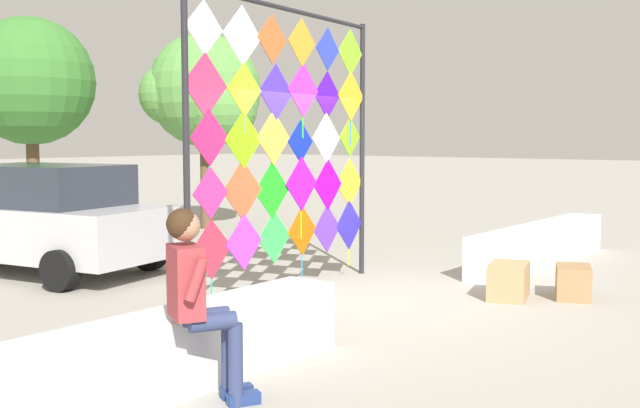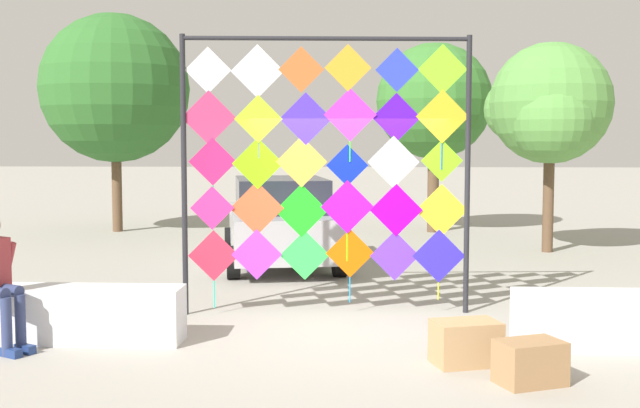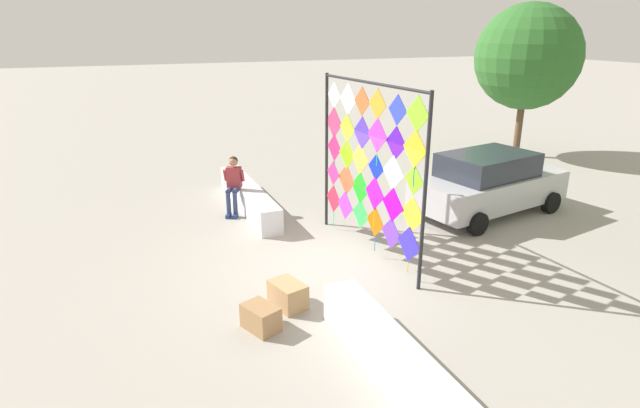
{
  "view_description": "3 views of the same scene",
  "coord_description": "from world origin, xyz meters",
  "px_view_note": "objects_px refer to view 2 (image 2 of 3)",
  "views": [
    {
      "loc": [
        -7.32,
        -4.9,
        1.96
      ],
      "look_at": [
        -0.72,
        0.22,
        1.22
      ],
      "focal_mm": 42.16,
      "sensor_mm": 36.0,
      "label": 1
    },
    {
      "loc": [
        0.15,
        -8.88,
        2.2
      ],
      "look_at": [
        -0.33,
        0.44,
        1.46
      ],
      "focal_mm": 44.0,
      "sensor_mm": 36.0,
      "label": 2
    },
    {
      "loc": [
        8.56,
        -3.62,
        4.52
      ],
      "look_at": [
        -0.69,
        0.18,
        1.05
      ],
      "focal_mm": 28.95,
      "sensor_mm": 36.0,
      "label": 3
    }
  ],
  "objects_px": {
    "kite_display_rack": "(327,157)",
    "parked_car": "(280,221)",
    "cardboard_box_large": "(466,343)",
    "tree_far_right": "(119,90)",
    "tree_palm_like": "(432,102)",
    "cardboard_box_small": "(530,363)",
    "tree_broadleaf": "(551,106)"
  },
  "relations": [
    {
      "from": "kite_display_rack",
      "to": "parked_car",
      "type": "height_order",
      "value": "kite_display_rack"
    },
    {
      "from": "cardboard_box_large",
      "to": "tree_far_right",
      "type": "distance_m",
      "value": 13.62
    },
    {
      "from": "parked_car",
      "to": "tree_palm_like",
      "type": "bearing_deg",
      "value": 59.84
    },
    {
      "from": "tree_far_right",
      "to": "cardboard_box_small",
      "type": "bearing_deg",
      "value": -57.91
    },
    {
      "from": "kite_display_rack",
      "to": "cardboard_box_large",
      "type": "height_order",
      "value": "kite_display_rack"
    },
    {
      "from": "cardboard_box_large",
      "to": "cardboard_box_small",
      "type": "relative_size",
      "value": 1.1
    },
    {
      "from": "parked_car",
      "to": "cardboard_box_large",
      "type": "xyz_separation_m",
      "value": [
        2.48,
        -6.17,
        -0.58
      ]
    },
    {
      "from": "kite_display_rack",
      "to": "tree_palm_like",
      "type": "relative_size",
      "value": 0.8
    },
    {
      "from": "kite_display_rack",
      "to": "tree_broadleaf",
      "type": "relative_size",
      "value": 0.88
    },
    {
      "from": "parked_car",
      "to": "cardboard_box_small",
      "type": "distance_m",
      "value": 7.44
    },
    {
      "from": "tree_far_right",
      "to": "tree_broadleaf",
      "type": "relative_size",
      "value": 1.27
    },
    {
      "from": "cardboard_box_large",
      "to": "cardboard_box_small",
      "type": "xyz_separation_m",
      "value": [
        0.5,
        -0.62,
        -0.02
      ]
    },
    {
      "from": "cardboard_box_small",
      "to": "cardboard_box_large",
      "type": "bearing_deg",
      "value": 129.0
    },
    {
      "from": "tree_palm_like",
      "to": "parked_car",
      "type": "bearing_deg",
      "value": -120.16
    },
    {
      "from": "kite_display_rack",
      "to": "cardboard_box_small",
      "type": "bearing_deg",
      "value": -55.33
    },
    {
      "from": "cardboard_box_small",
      "to": "tree_far_right",
      "type": "relative_size",
      "value": 0.11
    },
    {
      "from": "tree_palm_like",
      "to": "tree_broadleaf",
      "type": "bearing_deg",
      "value": -60.06
    },
    {
      "from": "cardboard_box_small",
      "to": "kite_display_rack",
      "type": "bearing_deg",
      "value": 124.67
    },
    {
      "from": "kite_display_rack",
      "to": "parked_car",
      "type": "xyz_separation_m",
      "value": [
        -1.0,
        3.93,
        -1.21
      ]
    },
    {
      "from": "cardboard_box_large",
      "to": "tree_broadleaf",
      "type": "xyz_separation_m",
      "value": [
        2.72,
        8.12,
        2.7
      ]
    },
    {
      "from": "kite_display_rack",
      "to": "tree_broadleaf",
      "type": "bearing_deg",
      "value": 54.48
    },
    {
      "from": "cardboard_box_small",
      "to": "tree_palm_like",
      "type": "height_order",
      "value": "tree_palm_like"
    },
    {
      "from": "cardboard_box_small",
      "to": "tree_far_right",
      "type": "xyz_separation_m",
      "value": [
        -7.45,
        11.88,
        3.26
      ]
    },
    {
      "from": "kite_display_rack",
      "to": "tree_far_right",
      "type": "relative_size",
      "value": 0.69
    },
    {
      "from": "kite_display_rack",
      "to": "cardboard_box_large",
      "type": "distance_m",
      "value": 3.23
    },
    {
      "from": "kite_display_rack",
      "to": "tree_broadleaf",
      "type": "xyz_separation_m",
      "value": [
        4.2,
        5.88,
        0.91
      ]
    },
    {
      "from": "tree_broadleaf",
      "to": "tree_palm_like",
      "type": "relative_size",
      "value": 0.91
    },
    {
      "from": "parked_car",
      "to": "tree_far_right",
      "type": "bearing_deg",
      "value": 131.27
    },
    {
      "from": "kite_display_rack",
      "to": "tree_palm_like",
      "type": "xyz_separation_m",
      "value": [
        2.17,
        9.39,
        1.17
      ]
    },
    {
      "from": "cardboard_box_large",
      "to": "cardboard_box_small",
      "type": "distance_m",
      "value": 0.79
    },
    {
      "from": "cardboard_box_large",
      "to": "tree_palm_like",
      "type": "bearing_deg",
      "value": 86.6
    },
    {
      "from": "parked_car",
      "to": "cardboard_box_small",
      "type": "xyz_separation_m",
      "value": [
        2.98,
        -6.79,
        -0.59
      ]
    }
  ]
}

